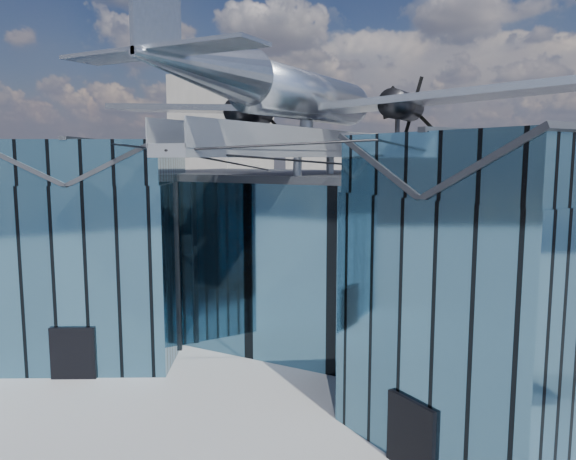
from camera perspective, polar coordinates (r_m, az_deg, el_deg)
The scene contains 4 objects.
ground_plane at distance 28.52m, azimuth -2.02°, elevation -14.97°, with size 120.00×120.00×0.00m, color gray.
museum at distance 31.94m, azimuth 3.32°, elevation -2.18°, with size 32.88×24.50×17.60m.
bg_towers at distance 74.07m, azimuth 19.67°, elevation 6.36°, with size 77.00×24.50×26.00m.
tree_side_w at distance 54.01m, azimuth -24.55°, elevation -1.44°, with size 3.05×3.05×4.66m.
Camera 1 is at (13.62, -22.57, 10.88)m, focal length 35.00 mm.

